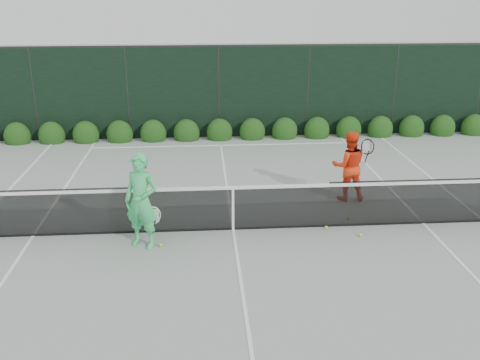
{
  "coord_description": "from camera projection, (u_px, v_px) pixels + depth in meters",
  "views": [
    {
      "loc": [
        -0.63,
        -10.2,
        4.8
      ],
      "look_at": [
        0.17,
        0.3,
        1.0
      ],
      "focal_mm": 40.0,
      "sensor_mm": 36.0,
      "label": 1
    }
  ],
  "objects": [
    {
      "name": "ground",
      "position": [
        233.0,
        230.0,
        11.24
      ],
      "size": [
        80.0,
        80.0,
        0.0
      ],
      "primitive_type": "plane",
      "color": "gray",
      "rests_on": "ground"
    },
    {
      "name": "tennis_net",
      "position": [
        232.0,
        206.0,
        11.06
      ],
      "size": [
        12.9,
        0.1,
        1.07
      ],
      "color": "#10321E",
      "rests_on": "ground"
    },
    {
      "name": "player_woman",
      "position": [
        141.0,
        201.0,
        10.23
      ],
      "size": [
        0.82,
        0.7,
        1.89
      ],
      "rotation": [
        0.0,
        0.0,
        -0.43
      ],
      "color": "#3DD070",
      "rests_on": "ground"
    },
    {
      "name": "player_man",
      "position": [
        349.0,
        166.0,
        12.6
      ],
      "size": [
        0.92,
        0.69,
        1.67
      ],
      "rotation": [
        0.0,
        0.0,
        3.07
      ],
      "color": "#FF3A15",
      "rests_on": "ground"
    },
    {
      "name": "court_lines",
      "position": [
        233.0,
        229.0,
        11.24
      ],
      "size": [
        11.03,
        23.83,
        0.01
      ],
      "color": "white",
      "rests_on": "ground"
    },
    {
      "name": "windscreen_fence",
      "position": [
        244.0,
        215.0,
        8.19
      ],
      "size": [
        32.0,
        21.07,
        3.06
      ],
      "color": "black",
      "rests_on": "ground"
    },
    {
      "name": "hedge_row",
      "position": [
        220.0,
        132.0,
        17.87
      ],
      "size": [
        31.66,
        0.65,
        0.94
      ],
      "color": "#10370F",
      "rests_on": "ground"
    },
    {
      "name": "tennis_balls",
      "position": [
        270.0,
        230.0,
        11.13
      ],
      "size": [
        4.41,
        1.04,
        0.07
      ],
      "color": "#BAE933",
      "rests_on": "ground"
    }
  ]
}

